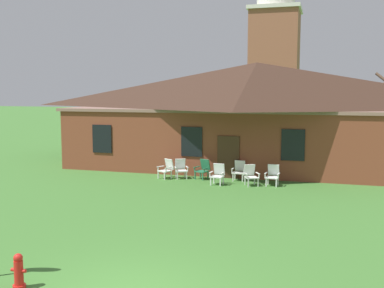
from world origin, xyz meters
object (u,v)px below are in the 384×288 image
(lawn_chair_by_porch, at_px, (167,168))
(lawn_chair_under_eave, at_px, (273,175))
(lawn_chair_near_door, at_px, (181,168))
(lawn_chair_middle, at_px, (218,174))
(fire_hydrant, at_px, (19,272))
(lawn_chair_left_end, at_px, (203,169))
(lawn_chair_far_side, at_px, (251,175))
(lawn_chair_right_end, at_px, (239,170))

(lawn_chair_by_porch, relative_size, lawn_chair_under_eave, 1.00)
(lawn_chair_near_door, distance_m, lawn_chair_middle, 2.31)
(lawn_chair_under_eave, relative_size, fire_hydrant, 1.21)
(lawn_chair_near_door, xyz_separation_m, lawn_chair_left_end, (1.10, 0.16, 0.00))
(lawn_chair_by_porch, distance_m, lawn_chair_near_door, 0.70)
(lawn_chair_by_porch, relative_size, lawn_chair_far_side, 1.00)
(lawn_chair_middle, distance_m, lawn_chair_right_end, 1.47)
(lawn_chair_left_end, distance_m, fire_hydrant, 13.26)
(lawn_chair_under_eave, bearing_deg, lawn_chair_far_side, -163.83)
(lawn_chair_right_end, bearing_deg, lawn_chair_far_side, -55.56)
(lawn_chair_under_eave, bearing_deg, lawn_chair_by_porch, 177.47)
(lawn_chair_by_porch, xyz_separation_m, lawn_chair_under_eave, (5.23, -0.23, 0.00))
(lawn_chair_near_door, height_order, lawn_chair_left_end, same)
(lawn_chair_middle, distance_m, lawn_chair_under_eave, 2.51)
(lawn_chair_left_end, bearing_deg, lawn_chair_far_side, -20.08)
(lawn_chair_far_side, bearing_deg, lawn_chair_right_end, 124.44)
(lawn_chair_near_door, xyz_separation_m, lawn_chair_right_end, (2.88, 0.30, 0.00))
(lawn_chair_middle, relative_size, lawn_chair_under_eave, 1.00)
(lawn_chair_middle, bearing_deg, lawn_chair_right_end, 58.47)
(lawn_chair_near_door, distance_m, lawn_chair_far_side, 3.67)
(lawn_chair_near_door, height_order, lawn_chair_under_eave, same)
(lawn_chair_left_end, distance_m, lawn_chair_right_end, 1.78)
(lawn_chair_near_door, distance_m, lawn_chair_left_end, 1.11)
(lawn_chair_near_door, relative_size, lawn_chair_middle, 1.00)
(lawn_chair_left_end, relative_size, lawn_chair_right_end, 1.00)
(lawn_chair_under_eave, bearing_deg, lawn_chair_middle, -168.91)
(fire_hydrant, bearing_deg, lawn_chair_middle, 82.15)
(lawn_chair_under_eave, bearing_deg, lawn_chair_right_end, 155.56)
(lawn_chair_far_side, bearing_deg, lawn_chair_middle, -172.33)
(lawn_chair_left_end, relative_size, lawn_chair_far_side, 1.00)
(lawn_chair_middle, bearing_deg, lawn_chair_left_end, 132.18)
(lawn_chair_near_door, height_order, fire_hydrant, lawn_chair_near_door)
(lawn_chair_by_porch, height_order, fire_hydrant, lawn_chair_by_porch)
(lawn_chair_right_end, xyz_separation_m, lawn_chair_under_eave, (1.69, -0.77, 0.00))
(lawn_chair_near_door, relative_size, lawn_chair_far_side, 1.00)
(lawn_chair_near_door, bearing_deg, fire_hydrant, -88.10)
(lawn_chair_right_end, relative_size, lawn_chair_far_side, 1.00)
(lawn_chair_left_end, xyz_separation_m, lawn_chair_right_end, (1.78, 0.14, 0.00))
(lawn_chair_far_side, bearing_deg, fire_hydrant, -104.38)
(lawn_chair_middle, height_order, fire_hydrant, lawn_chair_middle)
(lawn_chair_near_door, distance_m, lawn_chair_right_end, 2.89)
(lawn_chair_left_end, xyz_separation_m, lawn_chair_under_eave, (3.47, -0.63, 0.00))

